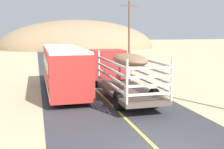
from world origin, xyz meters
The scene contains 4 objects.
livestock_truck centered at (1.15, 10.41, 1.79)m, with size 2.53×9.70×3.02m.
bus centered at (-2.35, 11.50, 1.75)m, with size 2.54×10.00×3.21m.
power_pole_mid centered at (7.03, 24.90, 4.30)m, with size 2.20×0.24×8.02m.
distant_hill centered at (6.12, 62.80, 0.00)m, with size 39.21×26.63×14.14m, color #997C5A.
Camera 1 is at (-4.22, -8.72, 4.40)m, focal length 45.24 mm.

